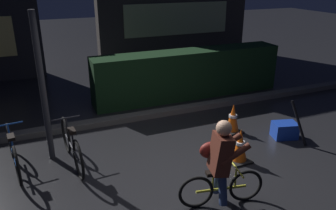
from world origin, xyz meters
name	(u,v)px	position (x,y,z in m)	size (l,w,h in m)	color
ground_plane	(171,173)	(0.00, 0.00, 0.00)	(40.00, 40.00, 0.00)	black
sidewalk_curb	(131,117)	(0.00, 2.20, 0.06)	(12.00, 0.24, 0.12)	#56544F
hedge_row	(189,74)	(1.80, 3.10, 0.58)	(4.80, 0.70, 1.17)	black
street_post	(43,90)	(-1.68, 1.20, 1.22)	(0.10, 0.10, 2.45)	#2D2D33
parked_bike_left_mid	(13,152)	(-2.25, 1.04, 0.32)	(0.46, 1.51, 0.70)	black
parked_bike_center_left	(72,146)	(-1.38, 0.87, 0.33)	(0.46, 1.58, 0.73)	black
traffic_cone_near	(240,146)	(1.19, -0.10, 0.28)	(0.36, 0.36, 0.59)	black
traffic_cone_far	(233,118)	(1.70, 0.91, 0.28)	(0.36, 0.36, 0.57)	black
blue_crate	(285,130)	(2.48, 0.30, 0.15)	(0.44, 0.32, 0.30)	#193DB7
cyclist	(220,163)	(0.30, -0.93, 0.63)	(1.18, 0.59, 1.25)	black
closed_umbrella	(299,123)	(2.55, 0.05, 0.39)	(0.05, 0.05, 0.85)	black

